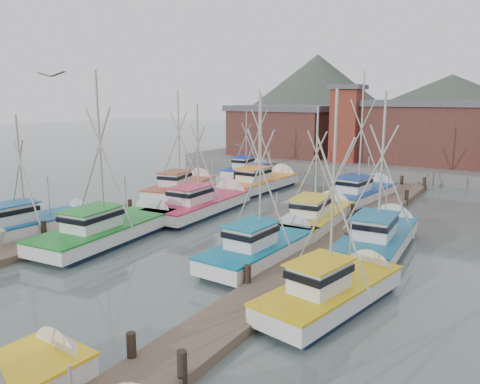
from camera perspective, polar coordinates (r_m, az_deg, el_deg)
The scene contains 21 objects.
ground at distance 25.68m, azimuth -8.38°, elevation -7.57°, with size 260.00×260.00×0.00m, color #546462.
dock_left at distance 33.05m, azimuth -13.17°, elevation -3.07°, with size 2.30×46.00×1.50m.
dock_right at distance 25.48m, azimuth 9.96°, elevation -7.27°, with size 2.30×46.00×1.50m.
quay at distance 58.18m, azimuth 15.80°, elevation 3.35°, with size 44.00×16.00×1.20m, color slate.
shed_left at distance 59.94m, azimuth 5.23°, elevation 7.54°, with size 12.72×8.48×6.20m.
shed_center at distance 56.43m, azimuth 21.91°, elevation 6.90°, with size 14.84×9.54×6.90m.
lookout_tower at distance 54.52m, azimuth 12.85°, elevation 8.21°, with size 3.60×3.60×8.50m.
distant_hills at distance 144.15m, azimuth 20.53°, elevation 7.35°, with size 175.00×140.00×42.00m.
boat_4 at distance 28.88m, azimuth -15.07°, elevation -4.28°, with size 4.32×10.43×10.73m.
boat_5 at distance 24.55m, azimuth 3.27°, elevation -6.68°, with size 3.67×8.81×9.21m.
boat_6 at distance 31.36m, azimuth -23.55°, elevation -3.63°, with size 3.48×8.97×8.11m.
boat_7 at distance 19.66m, azimuth 11.79°, elevation -11.61°, with size 3.90×8.30×9.25m.
boat_8 at distance 34.51m, azimuth -4.30°, elevation -1.39°, with size 3.67×10.19×8.88m.
boat_9 at distance 31.08m, azimuth 9.50°, elevation -2.95°, with size 3.50×9.28×8.61m.
boat_10 at distance 41.21m, azimuth -6.86°, elevation 0.66°, with size 4.59×9.60×9.71m.
boat_11 at distance 27.41m, azimuth 16.74°, elevation -5.22°, with size 3.86×9.45×9.46m.
boat_12 at distance 43.08m, azimuth 2.85°, elevation 1.19°, with size 4.06×10.10×10.02m.
boat_13 at distance 39.31m, azimuth 14.65°, elevation -0.14°, with size 4.41×9.86×11.17m.
boat_14 at distance 50.47m, azimuth 1.09°, elevation 2.70°, with size 3.13×7.98×7.65m.
gull_near at distance 19.46m, azimuth -22.05°, elevation 13.08°, with size 1.54×0.60×0.24m.
gull_far at distance 25.00m, azimuth 0.74°, elevation 5.57°, with size 1.55×0.64×0.24m.
Camera 1 is at (15.83, -18.46, 8.28)m, focal length 35.00 mm.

